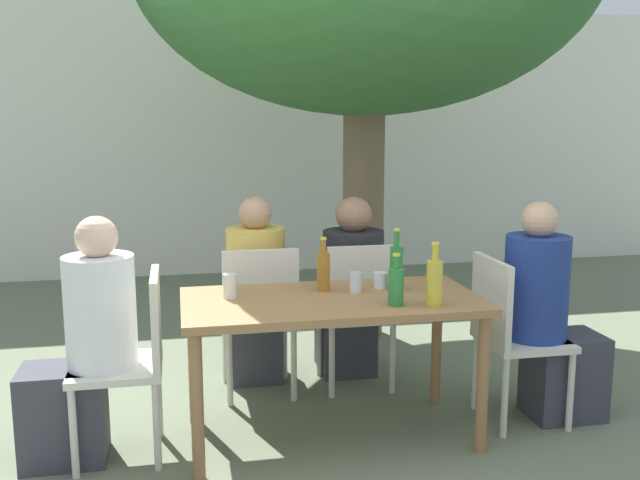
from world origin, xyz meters
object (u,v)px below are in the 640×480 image
(patio_chair_0, at_px, (134,353))
(person_seated_0, at_px, (83,354))
(person_seated_2, at_px, (255,300))
(green_bottle_2, at_px, (396,285))
(person_seated_1, at_px, (549,323))
(drinking_glass_1, at_px, (381,280))
(amber_bottle_1, at_px, (323,270))
(green_bottle_3, at_px, (396,266))
(drinking_glass_2, at_px, (230,286))
(patio_chair_2, at_px, (259,312))
(dining_table_front, at_px, (331,314))
(patio_chair_1, at_px, (509,329))
(patio_chair_3, at_px, (359,306))
(oil_cruet_0, at_px, (434,282))
(person_seated_3, at_px, (350,296))
(drinking_glass_0, at_px, (356,282))

(patio_chair_0, bearing_deg, person_seated_0, -90.00)
(person_seated_2, height_order, green_bottle_2, person_seated_2)
(person_seated_1, height_order, drinking_glass_1, person_seated_1)
(amber_bottle_1, bearing_deg, green_bottle_3, -9.74)
(drinking_glass_2, bearing_deg, green_bottle_3, -0.82)
(patio_chair_0, bearing_deg, patio_chair_2, 131.76)
(person_seated_0, height_order, green_bottle_2, person_seated_0)
(dining_table_front, distance_m, green_bottle_3, 0.44)
(patio_chair_1, distance_m, person_seated_1, 0.24)
(patio_chair_3, height_order, green_bottle_2, green_bottle_2)
(person_seated_2, xyz_separation_m, green_bottle_3, (0.68, -0.77, 0.35))
(patio_chair_1, height_order, person_seated_1, person_seated_1)
(patio_chair_1, xyz_separation_m, green_bottle_3, (-0.62, 0.09, 0.36))
(patio_chair_0, relative_size, oil_cruet_0, 2.91)
(person_seated_3, relative_size, drinking_glass_1, 13.99)
(patio_chair_2, xyz_separation_m, person_seated_3, (0.61, 0.23, 0.01))
(drinking_glass_2, bearing_deg, drinking_glass_0, -0.64)
(patio_chair_1, height_order, drinking_glass_2, patio_chair_1)
(patio_chair_0, relative_size, patio_chair_2, 1.00)
(amber_bottle_1, bearing_deg, person_seated_1, -7.02)
(green_bottle_2, bearing_deg, person_seated_3, 88.61)
(patio_chair_0, height_order, drinking_glass_2, patio_chair_0)
(person_seated_0, bearing_deg, drinking_glass_2, 97.88)
(person_seated_3, bearing_deg, patio_chair_3, 90.00)
(person_seated_3, xyz_separation_m, drinking_glass_2, (-0.82, -0.75, 0.28))
(drinking_glass_1, bearing_deg, amber_bottle_1, -179.26)
(dining_table_front, relative_size, person_seated_2, 1.27)
(person_seated_3, bearing_deg, drinking_glass_2, 42.59)
(patio_chair_0, xyz_separation_m, drinking_glass_2, (0.48, 0.10, 0.29))
(patio_chair_2, height_order, person_seated_3, person_seated_3)
(patio_chair_3, height_order, green_bottle_3, green_bottle_3)
(person_seated_0, relative_size, oil_cruet_0, 3.82)
(patio_chair_3, distance_m, green_bottle_3, 0.64)
(patio_chair_2, relative_size, amber_bottle_1, 3.20)
(patio_chair_0, bearing_deg, green_bottle_3, 93.64)
(patio_chair_0, bearing_deg, person_seated_1, 90.00)
(patio_chair_1, height_order, person_seated_2, person_seated_2)
(green_bottle_2, relative_size, drinking_glass_2, 2.07)
(patio_chair_2, relative_size, green_bottle_2, 3.56)
(green_bottle_3, xyz_separation_m, drinking_glass_0, (-0.22, 0.01, -0.08))
(patio_chair_3, xyz_separation_m, green_bottle_3, (0.07, -0.53, 0.36))
(patio_chair_0, height_order, person_seated_2, person_seated_2)
(person_seated_2, bearing_deg, oil_cruet_0, 124.66)
(drinking_glass_1, bearing_deg, patio_chair_1, -12.83)
(patio_chair_0, distance_m, person_seated_2, 1.10)
(patio_chair_0, distance_m, oil_cruet_0, 1.52)
(patio_chair_0, distance_m, patio_chair_3, 1.44)
(patio_chair_1, relative_size, green_bottle_3, 2.77)
(amber_bottle_1, distance_m, green_bottle_2, 0.46)
(person_seated_0, distance_m, person_seated_2, 1.26)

